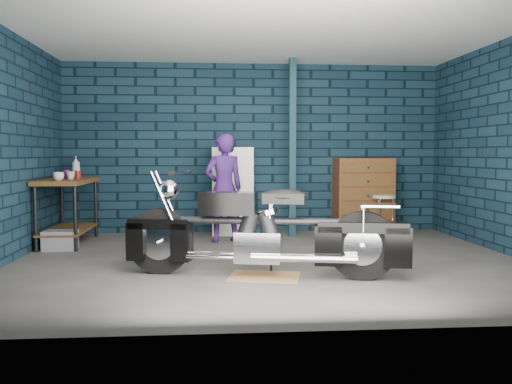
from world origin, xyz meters
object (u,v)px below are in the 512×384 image
at_px(tool_chest, 363,196).
at_px(shop_stool, 384,216).
at_px(person, 224,188).
at_px(storage_bin, 60,240).
at_px(workbench, 68,212).
at_px(locker, 232,191).
at_px(motorcycle, 265,224).

bearing_deg(tool_chest, shop_stool, -67.07).
distance_m(person, storage_bin, 2.31).
bearing_deg(shop_stool, tool_chest, 112.93).
relative_size(workbench, storage_bin, 3.39).
bearing_deg(workbench, storage_bin, -87.71).
relative_size(locker, shop_stool, 2.14).
relative_size(storage_bin, shop_stool, 0.65).
bearing_deg(storage_bin, motorcycle, -34.93).
distance_m(locker, tool_chest, 2.10).
bearing_deg(motorcycle, tool_chest, 70.32).
height_order(locker, tool_chest, locker).
relative_size(motorcycle, person, 1.60).
bearing_deg(person, storage_bin, -2.84).
bearing_deg(storage_bin, workbench, 92.29).
bearing_deg(workbench, tool_chest, 9.38).
bearing_deg(person, motorcycle, 83.36).
bearing_deg(motorcycle, workbench, 150.76).
bearing_deg(motorcycle, storage_bin, 157.48).
relative_size(person, locker, 1.13).
distance_m(workbench, motorcycle, 3.41).
distance_m(workbench, storage_bin, 0.60).
bearing_deg(tool_chest, person, -161.93).
bearing_deg(locker, person, -101.58).
distance_m(motorcycle, locker, 3.01).
bearing_deg(locker, storage_bin, -151.94).
bearing_deg(shop_stool, person, -173.39).
relative_size(workbench, motorcycle, 0.57).
xyz_separation_m(storage_bin, locker, (2.31, 1.23, 0.55)).
relative_size(workbench, locker, 1.03).
distance_m(storage_bin, locker, 2.67).
relative_size(person, tool_chest, 1.30).
relative_size(storage_bin, locker, 0.30).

